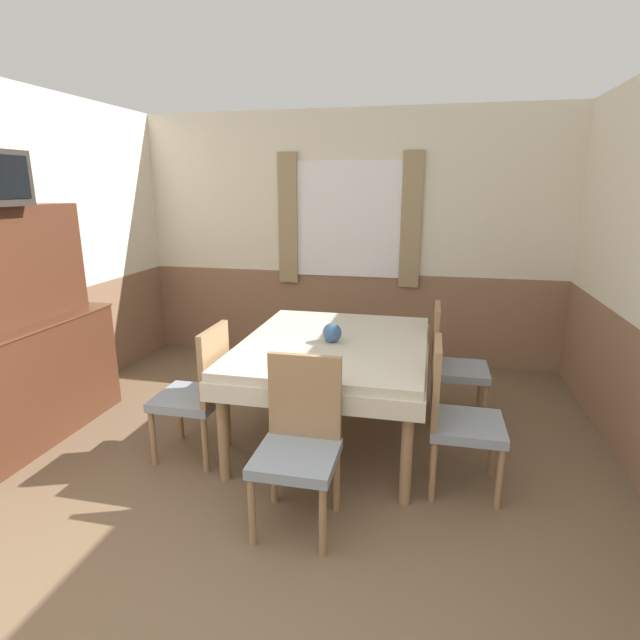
% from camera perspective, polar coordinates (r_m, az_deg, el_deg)
% --- Properties ---
extents(wall_back, '(4.82, 0.10, 2.60)m').
position_cam_1_polar(wall_back, '(5.33, 3.21, 9.25)').
color(wall_back, silver).
rests_on(wall_back, ground_plane).
extents(wall_left, '(0.05, 4.51, 2.60)m').
position_cam_1_polar(wall_left, '(4.46, -31.82, 5.78)').
color(wall_left, silver).
rests_on(wall_left, ground_plane).
extents(dining_table, '(1.34, 1.65, 0.76)m').
position_cam_1_polar(dining_table, '(3.66, 1.66, -3.90)').
color(dining_table, beige).
rests_on(dining_table, ground_plane).
extents(chair_right_near, '(0.44, 0.44, 0.95)m').
position_cam_1_polar(chair_right_near, '(3.21, 15.21, -10.23)').
color(chair_right_near, '#93704C').
rests_on(chair_right_near, ground_plane).
extents(chair_head_near, '(0.44, 0.44, 0.95)m').
position_cam_1_polar(chair_head_near, '(2.82, -2.39, -13.41)').
color(chair_head_near, '#93704C').
rests_on(chair_head_near, ground_plane).
extents(chair_left_near, '(0.44, 0.44, 0.95)m').
position_cam_1_polar(chair_left_near, '(3.54, -13.69, -7.70)').
color(chair_left_near, '#93704C').
rests_on(chair_left_near, ground_plane).
extents(chair_right_far, '(0.44, 0.44, 0.95)m').
position_cam_1_polar(chair_right_far, '(4.12, 14.71, -4.53)').
color(chair_right_far, '#93704C').
rests_on(chair_right_far, ground_plane).
extents(sideboard, '(0.46, 1.51, 1.72)m').
position_cam_1_polar(sideboard, '(4.20, -31.02, -2.75)').
color(sideboard, '#4C2819').
rests_on(sideboard, ground_plane).
extents(vase, '(0.14, 0.14, 0.14)m').
position_cam_1_polar(vase, '(3.58, 1.38, -1.47)').
color(vase, '#335684').
rests_on(vase, dining_table).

